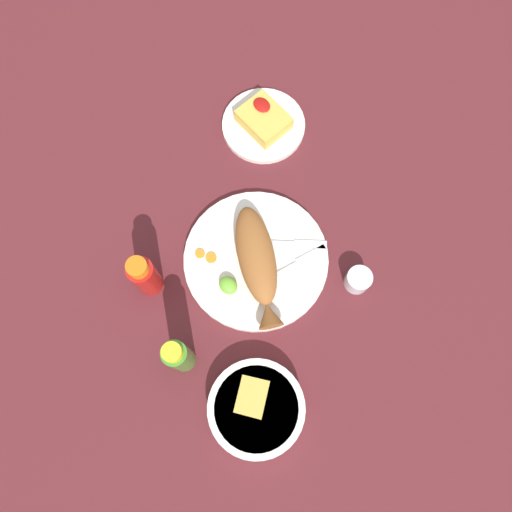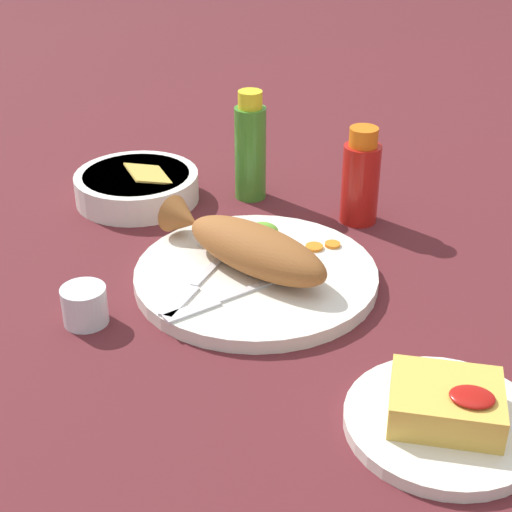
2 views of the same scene
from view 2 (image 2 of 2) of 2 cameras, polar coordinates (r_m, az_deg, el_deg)
ground_plane at (r=1.00m, az=0.00°, el=-1.89°), size 4.00×4.00×0.00m
main_plate at (r=1.00m, az=0.00°, el=-1.45°), size 0.31×0.31×0.02m
fried_fish at (r=0.99m, az=-0.67°, el=0.75°), size 0.26×0.19×0.06m
fork_near at (r=0.93m, az=-2.33°, el=-3.11°), size 0.14×0.14×0.00m
fork_far at (r=0.96m, az=-4.32°, el=-1.98°), size 0.05×0.18×0.00m
carrot_slice_near at (r=1.04m, az=4.26°, el=0.66°), size 0.02×0.02×0.00m
carrot_slice_mid at (r=1.05m, az=5.58°, el=0.84°), size 0.02×0.02×0.00m
lime_wedge_main at (r=1.06m, az=0.54°, el=1.81°), size 0.04×0.04×0.02m
hot_sauce_bottle_red at (r=1.13m, az=7.62°, el=5.59°), size 0.05×0.05×0.14m
hot_sauce_bottle_green at (r=1.19m, az=-0.41°, el=7.81°), size 0.05×0.05×0.17m
salt_cup at (r=0.94m, az=-12.33°, el=-3.67°), size 0.05×0.05×0.05m
side_plate_fries at (r=0.80m, az=13.43°, el=-11.69°), size 0.19×0.19×0.01m
fries_pile at (r=0.78m, az=13.70°, el=-10.29°), size 0.11×0.09×0.04m
guacamole_bowl at (r=1.22m, az=-8.64°, el=5.13°), size 0.19×0.19×0.06m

